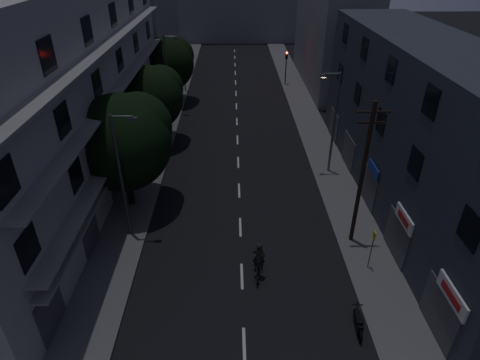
{
  "coord_description": "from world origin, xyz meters",
  "views": [
    {
      "loc": [
        -0.42,
        -10.02,
        16.11
      ],
      "look_at": [
        0.0,
        12.0,
        3.0
      ],
      "focal_mm": 30.0,
      "sensor_mm": 36.0,
      "label": 1
    }
  ],
  "objects_px": {
    "utility_pole": "(362,174)",
    "bus_stop_sign": "(373,243)",
    "motorcycle": "(358,323)",
    "cyclist": "(258,266)"
  },
  "relations": [
    {
      "from": "utility_pole",
      "to": "bus_stop_sign",
      "type": "relative_size",
      "value": 3.56
    },
    {
      "from": "bus_stop_sign",
      "to": "cyclist",
      "type": "distance_m",
      "value": 6.39
    },
    {
      "from": "bus_stop_sign",
      "to": "motorcycle",
      "type": "xyz_separation_m",
      "value": [
        -1.72,
        -4.14,
        -1.42
      ]
    },
    {
      "from": "bus_stop_sign",
      "to": "cyclist",
      "type": "relative_size",
      "value": 1.05
    },
    {
      "from": "motorcycle",
      "to": "utility_pole",
      "type": "bearing_deg",
      "value": 82.98
    },
    {
      "from": "utility_pole",
      "to": "cyclist",
      "type": "height_order",
      "value": "utility_pole"
    },
    {
      "from": "bus_stop_sign",
      "to": "cyclist",
      "type": "xyz_separation_m",
      "value": [
        -6.28,
        -0.47,
        -1.08
      ]
    },
    {
      "from": "utility_pole",
      "to": "motorcycle",
      "type": "relative_size",
      "value": 4.87
    },
    {
      "from": "bus_stop_sign",
      "to": "motorcycle",
      "type": "relative_size",
      "value": 1.37
    },
    {
      "from": "utility_pole",
      "to": "motorcycle",
      "type": "xyz_separation_m",
      "value": [
        -1.4,
        -6.65,
        -4.4
      ]
    }
  ]
}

